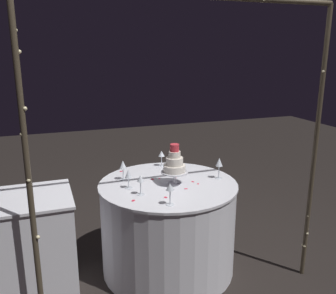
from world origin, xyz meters
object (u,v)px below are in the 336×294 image
tiered_cake (174,164)px  wine_glass_5 (170,188)px  wine_glass_2 (128,175)px  wine_glass_4 (162,155)px  wine_glass_1 (140,180)px  wine_glass_3 (219,163)px  decorative_arch (193,115)px  side_table (35,249)px  main_table (168,226)px  wine_glass_0 (123,166)px

tiered_cake → wine_glass_5: 0.42m
wine_glass_2 → wine_glass_4: size_ratio=1.04×
wine_glass_1 → wine_glass_4: bearing=-121.5°
wine_glass_2 → wine_glass_3: wine_glass_3 is taller
wine_glass_1 → tiered_cake: bearing=-158.2°
decorative_arch → side_table: size_ratio=2.62×
tiered_cake → wine_glass_5: bearing=65.0°
main_table → wine_glass_0: 0.65m
tiered_cake → wine_glass_0: (0.37, -0.24, -0.04)m
side_table → tiered_cake: size_ratio=2.47×
wine_glass_3 → wine_glass_1: bearing=9.8°
main_table → wine_glass_3: wine_glass_3 is taller
wine_glass_5 → tiered_cake: bearing=-115.0°
wine_glass_0 → wine_glass_3: size_ratio=0.92×
side_table → wine_glass_3: wine_glass_3 is taller
decorative_arch → wine_glass_5: size_ratio=13.37×
side_table → wine_glass_4: bearing=-156.7°
decorative_arch → wine_glass_2: size_ratio=14.27×
decorative_arch → wine_glass_4: 1.09m
side_table → wine_glass_2: wine_glass_2 is taller
main_table → wine_glass_2: bearing=-0.1°
wine_glass_0 → wine_glass_1: (-0.05, 0.37, -0.01)m
tiered_cake → wine_glass_1: tiered_cake is taller
tiered_cake → wine_glass_3: (-0.41, 0.00, -0.03)m
side_table → wine_glass_3: 1.61m
wine_glass_0 → wine_glass_3: bearing=162.4°
decorative_arch → wine_glass_0: (0.33, -0.69, -0.52)m
decorative_arch → wine_glass_0: decorative_arch is taller
decorative_arch → wine_glass_4: (-0.10, -0.94, -0.54)m
wine_glass_3 → wine_glass_4: bearing=-54.7°
wine_glass_1 → wine_glass_3: (-0.73, -0.13, 0.02)m
wine_glass_2 → wine_glass_3: size_ratio=0.84×
wine_glass_5 → wine_glass_2: bearing=-64.6°
side_table → decorative_arch: bearing=158.0°
wine_glass_2 → wine_glass_5: (-0.20, 0.42, 0.01)m
main_table → side_table: bearing=2.6°
wine_glass_2 → side_table: bearing=3.7°
tiered_cake → wine_glass_0: 0.45m
wine_glass_1 → wine_glass_5: 0.29m
wine_glass_0 → wine_glass_5: bearing=107.2°
side_table → wine_glass_1: 0.94m
wine_glass_2 → tiered_cake: bearing=174.7°
main_table → wine_glass_2: 0.60m
wine_glass_3 → wine_glass_0: bearing=-17.6°
decorative_arch → wine_glass_1: 0.68m
wine_glass_2 → wine_glass_3: (-0.78, 0.04, 0.03)m
tiered_cake → wine_glass_4: (-0.06, -0.49, -0.06)m
wine_glass_3 → tiered_cake: bearing=-0.4°
side_table → wine_glass_4: 1.37m
decorative_arch → wine_glass_2: bearing=-55.3°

